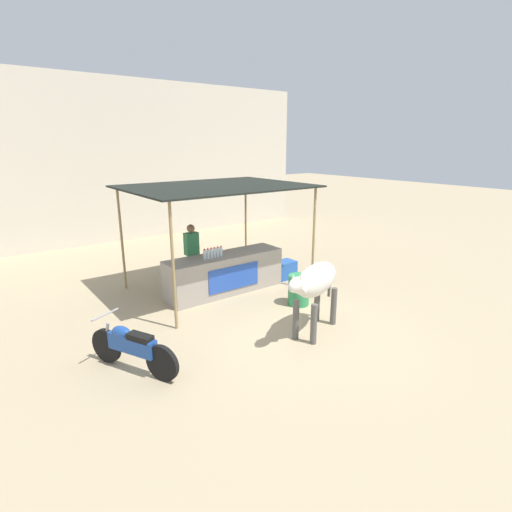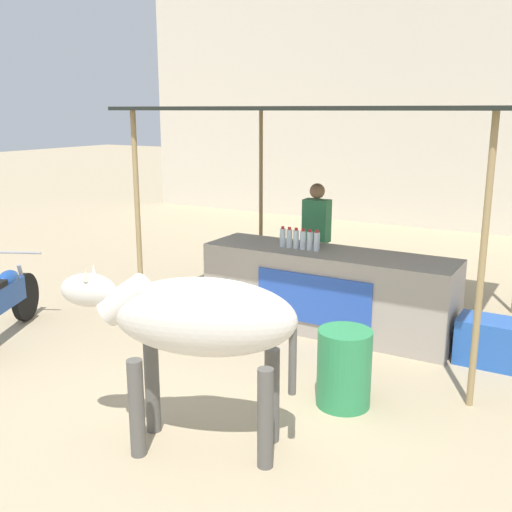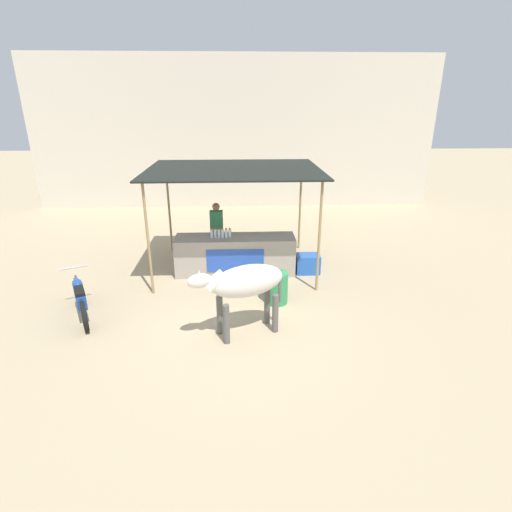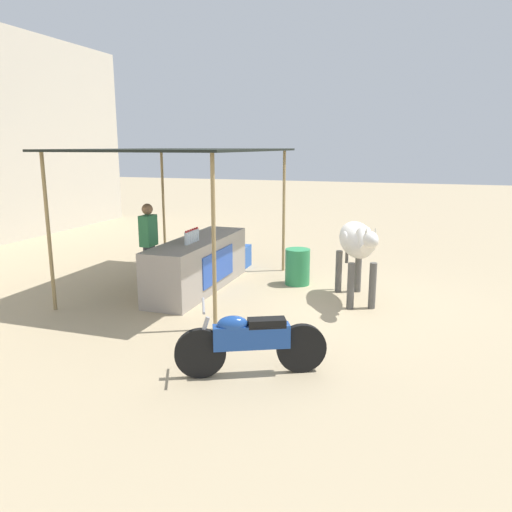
{
  "view_description": "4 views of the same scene",
  "coord_description": "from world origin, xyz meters",
  "px_view_note": "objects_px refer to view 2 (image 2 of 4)",
  "views": [
    {
      "loc": [
        -5.02,
        -5.73,
        3.59
      ],
      "look_at": [
        0.25,
        1.26,
        1.1
      ],
      "focal_mm": 28.0,
      "sensor_mm": 36.0,
      "label": 1
    },
    {
      "loc": [
        2.67,
        -4.14,
        2.58
      ],
      "look_at": [
        -0.27,
        0.97,
        1.13
      ],
      "focal_mm": 42.0,
      "sensor_mm": 36.0,
      "label": 2
    },
    {
      "loc": [
        0.1,
        -7.29,
        4.14
      ],
      "look_at": [
        0.49,
        1.28,
        0.8
      ],
      "focal_mm": 28.0,
      "sensor_mm": 36.0,
      "label": 3
    },
    {
      "loc": [
        -8.32,
        -1.72,
        2.66
      ],
      "look_at": [
        -0.22,
        0.98,
        0.77
      ],
      "focal_mm": 35.0,
      "sensor_mm": 36.0,
      "label": 4
    }
  ],
  "objects_px": {
    "cooler_box": "(487,341)",
    "motorcycle_parked": "(2,301)",
    "vendor_behind_counter": "(316,244)",
    "cow": "(196,322)",
    "stall_counter": "(327,290)",
    "water_barrel": "(344,368)"
  },
  "relations": [
    {
      "from": "cooler_box",
      "to": "motorcycle_parked",
      "type": "height_order",
      "value": "motorcycle_parked"
    },
    {
      "from": "cooler_box",
      "to": "motorcycle_parked",
      "type": "bearing_deg",
      "value": -158.04
    },
    {
      "from": "vendor_behind_counter",
      "to": "cow",
      "type": "bearing_deg",
      "value": -79.64
    },
    {
      "from": "stall_counter",
      "to": "vendor_behind_counter",
      "type": "relative_size",
      "value": 1.82
    },
    {
      "from": "stall_counter",
      "to": "cooler_box",
      "type": "distance_m",
      "value": 1.87
    },
    {
      "from": "stall_counter",
      "to": "vendor_behind_counter",
      "type": "xyz_separation_m",
      "value": [
        -0.49,
        0.75,
        0.37
      ]
    },
    {
      "from": "cooler_box",
      "to": "water_barrel",
      "type": "distance_m",
      "value": 1.86
    },
    {
      "from": "cow",
      "to": "motorcycle_parked",
      "type": "xyz_separation_m",
      "value": [
        -3.32,
        0.79,
        -0.61
      ]
    },
    {
      "from": "cooler_box",
      "to": "water_barrel",
      "type": "height_order",
      "value": "water_barrel"
    },
    {
      "from": "vendor_behind_counter",
      "to": "water_barrel",
      "type": "height_order",
      "value": "vendor_behind_counter"
    },
    {
      "from": "water_barrel",
      "to": "cow",
      "type": "bearing_deg",
      "value": -120.92
    },
    {
      "from": "stall_counter",
      "to": "motorcycle_parked",
      "type": "bearing_deg",
      "value": -146.11
    },
    {
      "from": "stall_counter",
      "to": "cooler_box",
      "type": "relative_size",
      "value": 5.0
    },
    {
      "from": "cow",
      "to": "motorcycle_parked",
      "type": "relative_size",
      "value": 1.1
    },
    {
      "from": "cooler_box",
      "to": "water_barrel",
      "type": "relative_size",
      "value": 0.85
    },
    {
      "from": "vendor_behind_counter",
      "to": "motorcycle_parked",
      "type": "relative_size",
      "value": 0.99
    },
    {
      "from": "water_barrel",
      "to": "cow",
      "type": "distance_m",
      "value": 1.57
    },
    {
      "from": "cow",
      "to": "stall_counter",
      "type": "bearing_deg",
      "value": 93.51
    },
    {
      "from": "vendor_behind_counter",
      "to": "motorcycle_parked",
      "type": "distance_m",
      "value": 3.93
    },
    {
      "from": "cooler_box",
      "to": "vendor_behind_counter",
      "type": "bearing_deg",
      "value": 160.06
    },
    {
      "from": "water_barrel",
      "to": "motorcycle_parked",
      "type": "xyz_separation_m",
      "value": [
        -4.05,
        -0.42,
        0.08
      ]
    },
    {
      "from": "cooler_box",
      "to": "stall_counter",
      "type": "bearing_deg",
      "value": 177.0
    }
  ]
}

